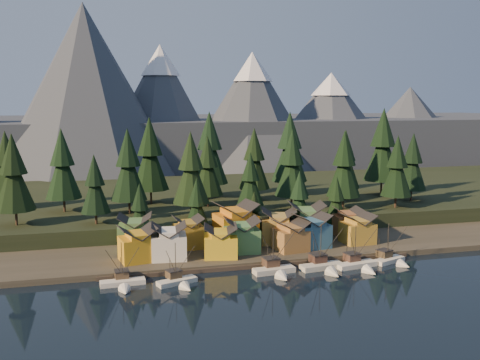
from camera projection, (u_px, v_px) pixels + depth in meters
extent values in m
plane|color=black|center=(281.00, 288.00, 118.51)|extent=(500.00, 500.00, 0.00)
cube|color=#332F25|center=(238.00, 240.00, 156.73)|extent=(400.00, 50.00, 1.50)
cube|color=black|center=(206.00, 201.00, 204.31)|extent=(420.00, 100.00, 6.00)
cube|color=#3F362D|center=(260.00, 264.00, 134.25)|extent=(80.00, 4.00, 1.00)
cube|color=#4E5765|center=(163.00, 141.00, 346.27)|extent=(560.00, 160.00, 30.00)
cone|color=#4E5765|center=(86.00, 93.00, 273.33)|extent=(100.00, 100.00, 90.00)
cone|color=#4E5765|center=(161.00, 110.00, 301.69)|extent=(80.00, 80.00, 72.00)
cone|color=white|center=(160.00, 60.00, 297.63)|extent=(22.40, 22.40, 17.28)
cone|color=#4E5765|center=(252.00, 113.00, 302.70)|extent=(84.00, 84.00, 68.00)
cone|color=white|center=(252.00, 67.00, 298.87)|extent=(23.52, 23.52, 16.32)
cone|color=#4E5765|center=(330.00, 120.00, 332.22)|extent=(92.00, 92.00, 58.00)
cone|color=white|center=(331.00, 84.00, 328.95)|extent=(25.76, 25.76, 13.92)
cone|color=#4E5765|center=(409.00, 125.00, 355.14)|extent=(88.00, 88.00, 50.00)
cube|color=white|center=(123.00, 283.00, 120.63)|extent=(10.17, 3.45, 1.53)
cone|color=white|center=(125.00, 291.00, 115.45)|extent=(3.06, 3.58, 2.86)
cube|color=black|center=(123.00, 286.00, 120.72)|extent=(10.42, 3.51, 0.33)
cube|color=#4D3C29|center=(122.00, 274.00, 122.14)|extent=(3.22, 3.04, 1.72)
cube|color=#292727|center=(122.00, 270.00, 122.00)|extent=(3.42, 3.24, 0.19)
cylinder|color=black|center=(122.00, 261.00, 120.46)|extent=(0.17, 0.17, 8.59)
cylinder|color=black|center=(121.00, 266.00, 123.90)|extent=(0.13, 0.13, 4.20)
cube|color=beige|center=(177.00, 282.00, 121.26)|extent=(9.61, 5.66, 1.50)
cone|color=beige|center=(187.00, 289.00, 117.09)|extent=(3.69, 3.89, 2.82)
cube|color=black|center=(177.00, 285.00, 121.34)|extent=(9.84, 5.78, 0.33)
cube|color=#4F3E2A|center=(174.00, 274.00, 122.43)|extent=(3.76, 3.64, 1.69)
cube|color=#292727|center=(174.00, 270.00, 122.29)|extent=(3.99, 3.88, 0.19)
cylinder|color=black|center=(176.00, 261.00, 120.99)|extent=(0.17, 0.17, 8.45)
cylinder|color=black|center=(170.00, 267.00, 123.81)|extent=(0.13, 0.13, 4.13)
cube|color=beige|center=(274.00, 271.00, 128.95)|extent=(10.47, 4.38, 1.76)
cone|color=beige|center=(284.00, 278.00, 123.77)|extent=(3.66, 3.81, 3.31)
cube|color=black|center=(274.00, 274.00, 129.04)|extent=(10.73, 4.47, 0.39)
cube|color=#4B3528|center=(271.00, 262.00, 130.42)|extent=(3.86, 3.67, 1.98)
cube|color=#292727|center=(271.00, 258.00, 130.25)|extent=(4.11, 3.91, 0.22)
cylinder|color=black|center=(273.00, 247.00, 128.66)|extent=(0.20, 0.20, 9.92)
cylinder|color=black|center=(268.00, 254.00, 132.14)|extent=(0.15, 0.15, 4.85)
cube|color=beige|center=(322.00, 267.00, 131.95)|extent=(11.29, 4.67, 1.79)
cone|color=beige|center=(335.00, 275.00, 126.41)|extent=(3.79, 4.13, 3.35)
cube|color=black|center=(322.00, 270.00, 132.05)|extent=(11.56, 4.76, 0.39)
cube|color=#422B23|center=(318.00, 258.00, 133.54)|extent=(3.96, 3.77, 2.01)
cube|color=#292727|center=(318.00, 254.00, 133.38)|extent=(4.21, 4.02, 0.22)
cylinder|color=black|center=(321.00, 244.00, 131.70)|extent=(0.20, 0.20, 10.06)
cylinder|color=black|center=(313.00, 250.00, 135.40)|extent=(0.16, 0.16, 4.92)
cube|color=silver|center=(356.00, 266.00, 133.41)|extent=(11.06, 4.90, 1.68)
cone|color=silver|center=(371.00, 272.00, 128.12)|extent=(3.71, 4.13, 3.14)
cube|color=black|center=(356.00, 268.00, 133.50)|extent=(11.33, 5.00, 0.37)
cube|color=#4F362A|center=(352.00, 257.00, 134.94)|extent=(3.83, 3.66, 1.88)
cube|color=#292727|center=(352.00, 253.00, 134.78)|extent=(4.08, 3.90, 0.21)
cylinder|color=black|center=(355.00, 244.00, 133.18)|extent=(0.19, 0.19, 9.42)
cylinder|color=black|center=(347.00, 249.00, 136.72)|extent=(0.15, 0.15, 4.61)
cube|color=silver|center=(389.00, 261.00, 137.23)|extent=(9.38, 5.92, 1.60)
cone|color=silver|center=(405.00, 266.00, 133.27)|extent=(3.87, 3.89, 3.00)
cube|color=black|center=(389.00, 263.00, 137.32)|extent=(9.60, 6.04, 0.35)
cube|color=#4C3D28|center=(384.00, 254.00, 138.32)|extent=(4.05, 3.93, 1.80)
cube|color=#292727|center=(384.00, 250.00, 138.18)|extent=(4.31, 4.19, 0.20)
cylinder|color=black|center=(388.00, 241.00, 136.89)|extent=(0.18, 0.18, 9.01)
cylinder|color=black|center=(379.00, 247.00, 139.61)|extent=(0.14, 0.14, 4.40)
cube|color=gold|center=(138.00, 249.00, 133.44)|extent=(9.91, 9.04, 5.96)
cube|color=gold|center=(138.00, 235.00, 132.91)|extent=(6.05, 8.18, 1.22)
cube|color=silver|center=(169.00, 246.00, 135.19)|extent=(9.36, 8.50, 6.25)
cube|color=silver|center=(169.00, 232.00, 134.64)|extent=(5.47, 7.96, 1.22)
cube|color=gold|center=(221.00, 246.00, 137.01)|extent=(9.62, 9.18, 5.54)
cube|color=gold|center=(221.00, 233.00, 136.51)|extent=(5.91, 8.33, 1.17)
cube|color=#4D8447|center=(242.00, 240.00, 141.51)|extent=(9.29, 8.32, 6.20)
cube|color=#4D8447|center=(242.00, 226.00, 140.96)|extent=(5.33, 7.90, 1.23)
cube|color=olive|center=(290.00, 240.00, 142.88)|extent=(9.02, 9.02, 5.62)
cube|color=olive|center=(291.00, 228.00, 142.38)|extent=(5.50, 8.30, 1.11)
cube|color=#34617C|center=(311.00, 236.00, 145.60)|extent=(9.89, 8.75, 6.47)
cube|color=#34617C|center=(312.00, 222.00, 145.03)|extent=(5.97, 7.95, 1.23)
cube|color=#B48A2E|center=(357.00, 233.00, 150.09)|extent=(8.74, 7.78, 5.69)
cube|color=#B48A2E|center=(358.00, 221.00, 149.59)|extent=(5.02, 7.39, 1.16)
cube|color=#4D7942|center=(135.00, 237.00, 142.83)|extent=(9.68, 8.82, 6.87)
cube|color=#4D7942|center=(135.00, 223.00, 142.23)|extent=(5.71, 8.20, 1.24)
cube|color=olive|center=(188.00, 236.00, 145.29)|extent=(8.09, 7.65, 6.17)
cube|color=olive|center=(188.00, 223.00, 144.76)|extent=(4.67, 7.26, 1.07)
cube|color=#C5791B|center=(236.00, 228.00, 150.32)|extent=(12.05, 10.72, 8.04)
cube|color=#C5791B|center=(236.00, 212.00, 149.62)|extent=(7.26, 9.76, 1.51)
cube|color=#AD8A3D|center=(279.00, 231.00, 150.12)|extent=(11.18, 9.99, 6.70)
cube|color=#AD8A3D|center=(279.00, 217.00, 149.53)|extent=(7.01, 8.75, 1.33)
cube|color=#4D7941|center=(306.00, 226.00, 153.78)|extent=(11.21, 10.35, 7.59)
cube|color=#4D7941|center=(307.00, 211.00, 153.12)|extent=(6.87, 9.36, 1.37)
cube|color=#935A34|center=(347.00, 226.00, 157.99)|extent=(8.24, 7.84, 6.03)
cube|color=#935A34|center=(348.00, 214.00, 157.47)|extent=(4.91, 7.28, 1.04)
cylinder|color=#332319|center=(16.00, 217.00, 151.96)|extent=(0.70, 0.70, 4.62)
cone|color=black|center=(14.00, 182.00, 150.47)|extent=(11.29, 11.29, 15.91)
cone|color=black|center=(12.00, 153.00, 149.25)|extent=(7.70, 7.70, 11.55)
cylinder|color=#332319|center=(64.00, 204.00, 170.22)|extent=(0.70, 0.70, 4.69)
cone|color=black|center=(63.00, 173.00, 168.71)|extent=(11.48, 11.48, 16.17)
cone|color=black|center=(62.00, 147.00, 167.47)|extent=(7.82, 7.82, 11.74)
cylinder|color=#332319|center=(96.00, 218.00, 153.58)|extent=(0.70, 0.70, 3.55)
cone|color=black|center=(95.00, 192.00, 152.44)|extent=(8.67, 8.67, 12.22)
cone|color=black|center=(94.00, 170.00, 151.51)|extent=(5.91, 5.91, 8.87)
cylinder|color=#332319|center=(129.00, 206.00, 167.44)|extent=(0.70, 0.70, 4.72)
cone|color=black|center=(128.00, 174.00, 165.92)|extent=(11.54, 11.54, 16.27)
cone|color=black|center=(128.00, 147.00, 164.67)|extent=(7.87, 7.87, 11.81)
cylinder|color=#332319|center=(151.00, 196.00, 183.73)|extent=(0.70, 0.70, 5.25)
cone|color=black|center=(150.00, 163.00, 182.04)|extent=(12.83, 12.83, 18.07)
cone|color=black|center=(150.00, 136.00, 180.66)|extent=(8.74, 8.74, 13.12)
cylinder|color=#332319|center=(191.00, 210.00, 162.26)|extent=(0.70, 0.70, 4.61)
cone|color=black|center=(191.00, 177.00, 160.78)|extent=(11.27, 11.27, 15.87)
cone|color=black|center=(191.00, 150.00, 159.57)|extent=(7.68, 7.68, 11.52)
cylinder|color=#332319|center=(208.00, 200.00, 178.62)|extent=(0.70, 0.70, 4.19)
cone|color=black|center=(208.00, 173.00, 177.28)|extent=(10.24, 10.24, 14.43)
cone|color=black|center=(208.00, 151.00, 176.17)|extent=(6.98, 6.98, 10.47)
cylinder|color=#332319|center=(250.00, 210.00, 164.83)|extent=(0.70, 0.70, 3.45)
cone|color=black|center=(250.00, 186.00, 163.72)|extent=(8.44, 8.44, 11.90)
cone|color=black|center=(250.00, 166.00, 162.81)|extent=(5.76, 5.76, 8.63)
cylinder|color=#332319|center=(254.00, 194.00, 189.70)|extent=(0.70, 0.70, 4.53)
cone|color=black|center=(254.00, 167.00, 188.25)|extent=(11.07, 11.07, 15.61)
cone|color=black|center=(254.00, 144.00, 187.05)|extent=(7.55, 7.55, 11.33)
cylinder|color=#332319|center=(291.00, 202.00, 175.36)|extent=(0.70, 0.70, 4.58)
cone|color=black|center=(292.00, 172.00, 173.89)|extent=(11.21, 11.21, 15.79)
cone|color=black|center=(292.00, 147.00, 172.68)|extent=(7.64, 7.64, 11.46)
cylinder|color=#332319|center=(289.00, 187.00, 201.21)|extent=(0.70, 0.70, 5.48)
cone|color=black|center=(289.00, 156.00, 199.45)|extent=(13.39, 13.39, 18.87)
cone|color=black|center=(290.00, 130.00, 198.01)|extent=(9.13, 9.13, 13.69)
cylinder|color=#332319|center=(343.00, 202.00, 174.49)|extent=(0.70, 0.70, 4.52)
cone|color=black|center=(344.00, 173.00, 173.03)|extent=(11.06, 11.06, 15.58)
cone|color=black|center=(344.00, 148.00, 171.84)|extent=(7.54, 7.54, 11.31)
cylinder|color=#332319|center=(344.00, 193.00, 191.79)|extent=(0.70, 0.70, 4.38)
cone|color=black|center=(345.00, 167.00, 190.38)|extent=(10.72, 10.72, 15.10)
cone|color=black|center=(346.00, 145.00, 189.22)|extent=(7.31, 7.31, 10.96)
cylinder|color=#332319|center=(396.00, 201.00, 176.99)|extent=(0.70, 0.70, 4.21)
cone|color=black|center=(397.00, 174.00, 175.64)|extent=(10.30, 10.30, 14.52)
cone|color=black|center=(398.00, 151.00, 174.53)|extent=(7.02, 7.02, 10.54)
cylinder|color=#332319|center=(381.00, 187.00, 201.84)|extent=(0.70, 0.70, 5.71)
cone|color=black|center=(382.00, 154.00, 200.00)|extent=(13.95, 13.95, 19.66)
cone|color=black|center=(384.00, 127.00, 198.50)|extent=(9.51, 9.51, 14.27)
cylinder|color=#332319|center=(210.00, 190.00, 195.79)|extent=(0.70, 0.70, 5.51)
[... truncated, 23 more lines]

